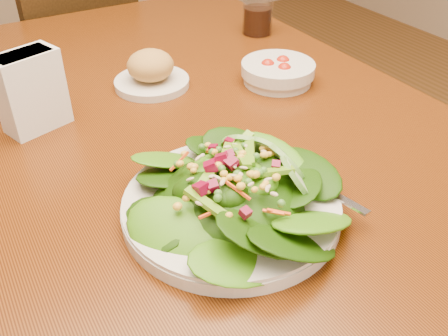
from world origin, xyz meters
The scene contains 7 objects.
dining_table centered at (0.00, 0.00, 0.65)m, with size 0.90×1.40×0.75m.
chair_far centered at (0.00, 0.92, 0.48)m, with size 0.52×0.53×0.91m.
salad_plate centered at (-0.07, -0.28, 0.78)m, with size 0.31×0.31×0.09m.
bread_plate centered at (-0.02, 0.15, 0.78)m, with size 0.16×0.16×0.08m.
tomato_bowl centered at (0.22, 0.03, 0.77)m, with size 0.15×0.15×0.05m.
drinking_glass centered at (0.34, 0.30, 0.81)m, with size 0.08×0.08×0.13m.
napkin_holder centered at (-0.26, 0.10, 0.82)m, with size 0.12×0.09×0.14m.
Camera 1 is at (-0.37, -0.75, 1.22)m, focal length 40.00 mm.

